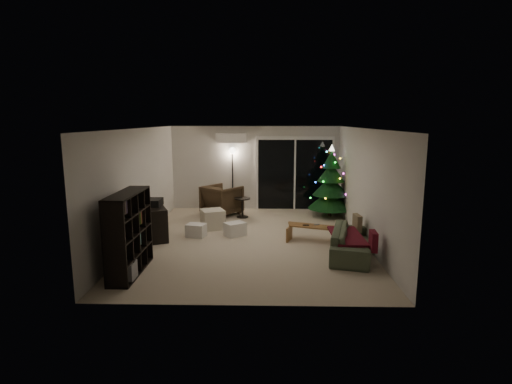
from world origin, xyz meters
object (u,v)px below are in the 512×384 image
bookshelf (119,233)px  coffee_table (312,233)px  armchair (222,200)px  sofa (352,242)px  media_cabinet (154,222)px  christmas_tree (331,181)px

bookshelf → coffee_table: bookshelf is taller
armchair → sofa: (2.97, -3.40, -0.15)m
media_cabinet → armchair: size_ratio=1.28×
media_cabinet → christmas_tree: size_ratio=0.59×
bookshelf → christmas_tree: bearing=22.5°
media_cabinet → christmas_tree: 4.93m
bookshelf → christmas_tree: size_ratio=0.72×
media_cabinet → sofa: 4.44m
media_cabinet → coffee_table: 3.64m
bookshelf → sofa: bearing=-8.4°
bookshelf → armchair: (1.33, 4.44, -0.30)m
sofa → coffee_table: 1.16m
coffee_table → christmas_tree: 2.58m
coffee_table → armchair: bearing=152.7°
bookshelf → media_cabinet: bookshelf is taller
sofa → christmas_tree: bearing=12.5°
armchair → sofa: armchair is taller
bookshelf → armchair: bookshelf is taller
bookshelf → sofa: 4.45m
armchair → coffee_table: 3.37m
armchair → christmas_tree: christmas_tree is taller
armchair → christmas_tree: size_ratio=0.47×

